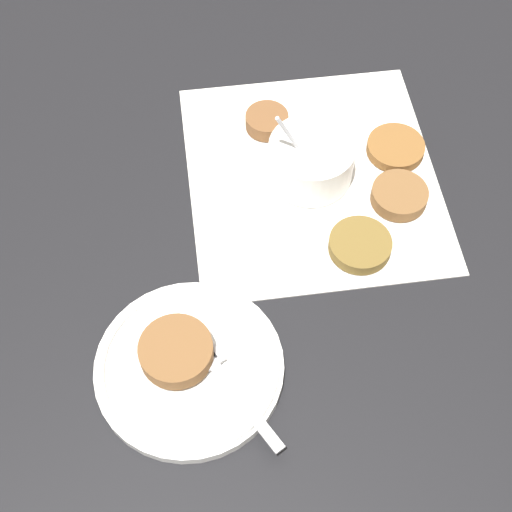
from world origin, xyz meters
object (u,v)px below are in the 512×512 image
object	(u,v)px
fork	(216,368)
sauce_bowl	(311,161)
serving_plate	(189,367)
fritter_on_plate	(176,351)

from	to	relation	value
fork	sauce_bowl	bearing A→B (deg)	-20.23
serving_plate	fritter_on_plate	distance (m)	0.03
fritter_on_plate	fork	size ratio (longest dim) A/B	0.52
sauce_bowl	fritter_on_plate	world-z (taller)	sauce_bowl
sauce_bowl	serving_plate	world-z (taller)	sauce_bowl
sauce_bowl	fork	size ratio (longest dim) A/B	0.76
fritter_on_plate	fork	xyz separation A→B (m)	(-0.01, -0.04, -0.01)
sauce_bowl	fritter_on_plate	bearing A→B (deg)	151.29
sauce_bowl	serving_plate	xyz separation A→B (m)	(-0.27, 0.13, -0.02)
serving_plate	fork	xyz separation A→B (m)	(-0.01, -0.03, 0.01)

